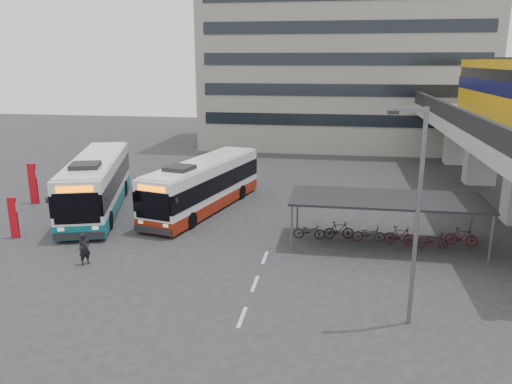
% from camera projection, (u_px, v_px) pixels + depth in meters
% --- Properties ---
extents(ground, '(120.00, 120.00, 0.00)m').
position_uv_depth(ground, '(216.00, 255.00, 25.16)').
color(ground, '#28282B').
rests_on(ground, ground).
extents(bike_shelter, '(10.00, 4.00, 2.54)m').
position_uv_depth(bike_shelter, '(385.00, 218.00, 26.32)').
color(bike_shelter, '#595B60').
rests_on(bike_shelter, ground).
extents(office_block, '(30.00, 15.00, 25.00)m').
position_uv_depth(office_block, '(344.00, 32.00, 55.34)').
color(office_block, gray).
rests_on(office_block, ground).
extents(road_markings, '(0.15, 7.60, 0.01)m').
position_uv_depth(road_markings, '(255.00, 283.00, 21.90)').
color(road_markings, beige).
rests_on(road_markings, ground).
extents(bus_main, '(5.23, 11.97, 3.46)m').
position_uv_depth(bus_main, '(204.00, 185.00, 32.45)').
color(bus_main, white).
rests_on(bus_main, ground).
extents(bus_teal, '(6.35, 12.90, 3.75)m').
position_uv_depth(bus_teal, '(97.00, 184.00, 32.29)').
color(bus_teal, white).
rests_on(bus_teal, ground).
extents(pedestrian, '(0.65, 0.68, 1.57)m').
position_uv_depth(pedestrian, '(85.00, 249.00, 23.79)').
color(pedestrian, black).
rests_on(pedestrian, ground).
extents(lamp_post, '(1.39, 0.49, 8.01)m').
position_uv_depth(lamp_post, '(416.00, 206.00, 17.45)').
color(lamp_post, '#595B60').
rests_on(lamp_post, ground).
extents(sign_totem_mid, '(0.50, 0.17, 2.30)m').
position_uv_depth(sign_totem_mid, '(13.00, 217.00, 27.27)').
color(sign_totem_mid, '#B30B16').
rests_on(sign_totem_mid, ground).
extents(sign_totem_north, '(0.60, 0.18, 2.77)m').
position_uv_depth(sign_totem_north, '(33.00, 183.00, 33.78)').
color(sign_totem_north, '#B30B16').
rests_on(sign_totem_north, ground).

